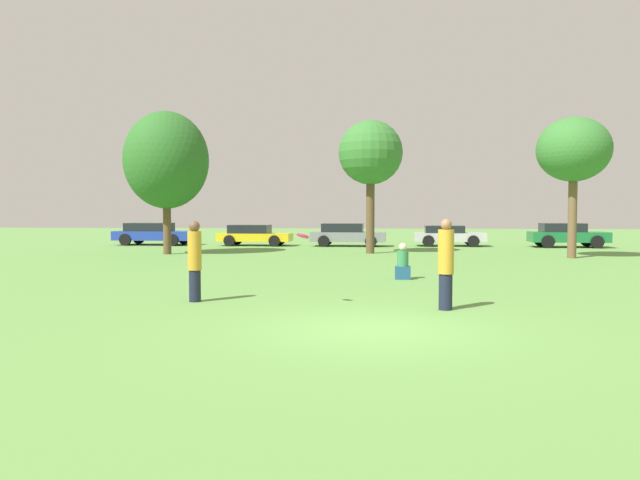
{
  "coord_description": "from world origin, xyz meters",
  "views": [
    {
      "loc": [
        0.01,
        -10.12,
        1.97
      ],
      "look_at": [
        -1.2,
        3.69,
        1.31
      ],
      "focal_mm": 34.1,
      "sensor_mm": 36.0,
      "label": 1
    }
  ],
  "objects_px": {
    "parked_car_grey": "(347,234)",
    "parked_car_yellow": "(253,235)",
    "tree_1": "(371,154)",
    "bystander_sitting": "(403,264)",
    "parked_car_green": "(566,235)",
    "tree_0": "(166,160)",
    "frisbee": "(303,236)",
    "person_catcher": "(446,264)",
    "parked_car_blue": "(153,233)",
    "tree_2": "(574,151)",
    "parked_car_silver": "(448,235)",
    "person_thrower": "(195,260)"
  },
  "relations": [
    {
      "from": "frisbee",
      "to": "parked_car_green",
      "type": "bearing_deg",
      "value": 61.09
    },
    {
      "from": "person_catcher",
      "to": "parked_car_yellow",
      "type": "height_order",
      "value": "person_catcher"
    },
    {
      "from": "person_catcher",
      "to": "frisbee",
      "type": "bearing_deg",
      "value": 1.24
    },
    {
      "from": "person_thrower",
      "to": "person_catcher",
      "type": "bearing_deg",
      "value": -0.0
    },
    {
      "from": "frisbee",
      "to": "parked_car_silver",
      "type": "relative_size",
      "value": 0.07
    },
    {
      "from": "person_catcher",
      "to": "parked_car_blue",
      "type": "distance_m",
      "value": 26.51
    },
    {
      "from": "parked_car_grey",
      "to": "parked_car_yellow",
      "type": "bearing_deg",
      "value": -178.92
    },
    {
      "from": "parked_car_blue",
      "to": "parked_car_yellow",
      "type": "distance_m",
      "value": 5.97
    },
    {
      "from": "parked_car_green",
      "to": "parked_car_silver",
      "type": "bearing_deg",
      "value": 176.16
    },
    {
      "from": "parked_car_silver",
      "to": "parked_car_yellow",
      "type": "bearing_deg",
      "value": -174.95
    },
    {
      "from": "tree_0",
      "to": "tree_1",
      "type": "distance_m",
      "value": 9.42
    },
    {
      "from": "tree_2",
      "to": "parked_car_silver",
      "type": "xyz_separation_m",
      "value": [
        -4.11,
        8.58,
        -3.89
      ]
    },
    {
      "from": "bystander_sitting",
      "to": "parked_car_yellow",
      "type": "relative_size",
      "value": 0.25
    },
    {
      "from": "parked_car_blue",
      "to": "tree_1",
      "type": "bearing_deg",
      "value": -23.2
    },
    {
      "from": "parked_car_grey",
      "to": "parked_car_silver",
      "type": "distance_m",
      "value": 5.77
    },
    {
      "from": "person_thrower",
      "to": "tree_0",
      "type": "xyz_separation_m",
      "value": [
        -5.59,
        14.33,
        3.39
      ]
    },
    {
      "from": "tree_1",
      "to": "parked_car_silver",
      "type": "xyz_separation_m",
      "value": [
        4.38,
        6.43,
        -4.03
      ]
    },
    {
      "from": "parked_car_blue",
      "to": "person_catcher",
      "type": "bearing_deg",
      "value": -55.19
    },
    {
      "from": "parked_car_grey",
      "to": "parked_car_silver",
      "type": "relative_size",
      "value": 1.06
    },
    {
      "from": "tree_0",
      "to": "parked_car_green",
      "type": "distance_m",
      "value": 21.54
    },
    {
      "from": "parked_car_green",
      "to": "parked_car_yellow",
      "type": "bearing_deg",
      "value": -178.18
    },
    {
      "from": "tree_0",
      "to": "person_catcher",
      "type": "bearing_deg",
      "value": -53.95
    },
    {
      "from": "parked_car_yellow",
      "to": "person_thrower",
      "type": "bearing_deg",
      "value": -79.86
    },
    {
      "from": "person_thrower",
      "to": "frisbee",
      "type": "bearing_deg",
      "value": -1.48
    },
    {
      "from": "person_thrower",
      "to": "parked_car_blue",
      "type": "bearing_deg",
      "value": 119.39
    },
    {
      "from": "parked_car_yellow",
      "to": "parked_car_grey",
      "type": "height_order",
      "value": "parked_car_grey"
    },
    {
      "from": "parked_car_grey",
      "to": "tree_0",
      "type": "bearing_deg",
      "value": -136.09
    },
    {
      "from": "tree_1",
      "to": "parked_car_yellow",
      "type": "bearing_deg",
      "value": 138.88
    },
    {
      "from": "bystander_sitting",
      "to": "tree_1",
      "type": "relative_size",
      "value": 0.17
    },
    {
      "from": "person_catcher",
      "to": "tree_1",
      "type": "xyz_separation_m",
      "value": [
        -1.58,
        16.3,
        3.73
      ]
    },
    {
      "from": "parked_car_green",
      "to": "frisbee",
      "type": "bearing_deg",
      "value": -116.7
    },
    {
      "from": "person_catcher",
      "to": "tree_2",
      "type": "distance_m",
      "value": 16.15
    },
    {
      "from": "parked_car_silver",
      "to": "parked_car_green",
      "type": "relative_size",
      "value": 0.97
    },
    {
      "from": "frisbee",
      "to": "tree_2",
      "type": "distance_m",
      "value": 17.25
    },
    {
      "from": "person_catcher",
      "to": "parked_car_silver",
      "type": "distance_m",
      "value": 22.9
    },
    {
      "from": "person_thrower",
      "to": "parked_car_blue",
      "type": "xyz_separation_m",
      "value": [
        -8.97,
        21.69,
        -0.22
      ]
    },
    {
      "from": "bystander_sitting",
      "to": "parked_car_grey",
      "type": "distance_m",
      "value": 16.77
    },
    {
      "from": "person_catcher",
      "to": "parked_car_green",
      "type": "distance_m",
      "value": 23.87
    },
    {
      "from": "tree_1",
      "to": "person_thrower",
      "type": "bearing_deg",
      "value": -103.41
    },
    {
      "from": "bystander_sitting",
      "to": "parked_car_blue",
      "type": "bearing_deg",
      "value": 129.09
    },
    {
      "from": "frisbee",
      "to": "parked_car_yellow",
      "type": "distance_m",
      "value": 22.56
    },
    {
      "from": "person_thrower",
      "to": "parked_car_silver",
      "type": "relative_size",
      "value": 0.44
    },
    {
      "from": "parked_car_grey",
      "to": "parked_car_silver",
      "type": "bearing_deg",
      "value": 8.75
    },
    {
      "from": "tree_0",
      "to": "person_thrower",
      "type": "bearing_deg",
      "value": -68.7
    },
    {
      "from": "person_catcher",
      "to": "tree_0",
      "type": "bearing_deg",
      "value": -47.03
    },
    {
      "from": "tree_0",
      "to": "parked_car_grey",
      "type": "bearing_deg",
      "value": 41.7
    },
    {
      "from": "person_catcher",
      "to": "frisbee",
      "type": "distance_m",
      "value": 2.97
    },
    {
      "from": "bystander_sitting",
      "to": "parked_car_silver",
      "type": "height_order",
      "value": "parked_car_silver"
    },
    {
      "from": "bystander_sitting",
      "to": "parked_car_green",
      "type": "height_order",
      "value": "parked_car_green"
    },
    {
      "from": "person_thrower",
      "to": "parked_car_green",
      "type": "height_order",
      "value": "person_thrower"
    }
  ]
}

